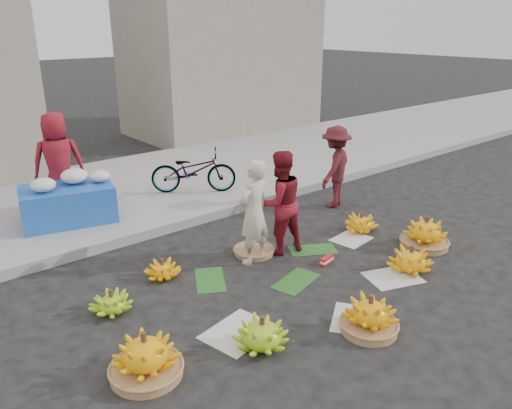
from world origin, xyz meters
TOP-DOWN VIEW (x-y plane):
  - ground at (0.00, 0.00)m, footprint 80.00×80.00m
  - curb at (0.00, 2.20)m, footprint 40.00×0.25m
  - sidewalk at (0.00, 4.30)m, footprint 40.00×4.00m
  - building_right at (4.50, 7.70)m, footprint 5.00×3.00m
  - newspaper_scatter at (0.00, -0.80)m, footprint 3.20×1.80m
  - banana_leaves at (-0.10, 0.20)m, footprint 2.00×1.00m
  - banana_bunch_0 at (-2.34, -0.60)m, footprint 0.65×0.65m
  - banana_bunch_1 at (-1.27, -0.94)m, footprint 0.66×0.66m
  - banana_bunch_2 at (-0.24, -1.43)m, footprint 0.59×0.59m
  - banana_bunch_3 at (1.23, -0.91)m, footprint 0.61×0.61m
  - banana_bunch_4 at (2.01, -0.62)m, footprint 0.66×0.66m
  - banana_bunch_5 at (1.74, 0.31)m, footprint 0.62×0.62m
  - banana_bunch_6 at (-2.14, 0.58)m, footprint 0.54×0.54m
  - banana_bunch_7 at (-1.32, 0.93)m, footprint 0.39×0.39m
  - basket_spare at (-0.00, 0.74)m, footprint 0.60×0.60m
  - incense_stack at (0.54, -0.11)m, footprint 0.24×0.12m
  - vendor_cream at (-0.16, 0.55)m, footprint 0.56×0.41m
  - vendor_red at (0.31, 0.58)m, footprint 0.78×0.65m
  - man_striped at (2.25, 1.34)m, footprint 1.03×0.83m
  - flower_table at (-1.61, 3.23)m, footprint 1.49×1.11m
  - grey_bucket at (-2.10, 3.17)m, footprint 0.32×0.32m
  - flower_vendor at (-1.51, 3.77)m, footprint 0.91×0.74m
  - bicycle at (0.62, 3.20)m, footprint 1.28×1.53m

SIDE VIEW (x-z plane):
  - ground at x=0.00m, z-range 0.00..0.00m
  - newspaper_scatter at x=0.00m, z-range 0.00..0.01m
  - banana_leaves at x=-0.10m, z-range 0.00..0.01m
  - basket_spare at x=0.00m, z-range 0.00..0.06m
  - incense_stack at x=0.54m, z-range 0.01..0.10m
  - sidewalk at x=0.00m, z-range 0.00..0.12m
  - curb at x=0.00m, z-range 0.00..0.15m
  - banana_bunch_7 at x=-1.32m, z-range -0.02..0.23m
  - banana_bunch_6 at x=-2.14m, z-range -0.02..0.25m
  - banana_bunch_5 at x=1.74m, z-range -0.02..0.28m
  - banana_bunch_3 at x=1.23m, z-range -0.02..0.32m
  - banana_bunch_1 at x=-1.27m, z-range -0.02..0.32m
  - banana_bunch_2 at x=-0.24m, z-range -0.03..0.38m
  - banana_bunch_0 at x=-2.34m, z-range -0.03..0.42m
  - banana_bunch_4 at x=2.01m, z-range -0.03..0.42m
  - grey_bucket at x=-2.10m, z-range 0.12..0.49m
  - flower_table at x=-1.61m, z-range 0.05..0.83m
  - bicycle at x=0.62m, z-range 0.12..0.91m
  - man_striped at x=2.25m, z-range 0.00..1.39m
  - vendor_cream at x=-0.16m, z-range 0.00..1.39m
  - vendor_red at x=0.31m, z-range 0.00..1.43m
  - flower_vendor at x=-1.51m, z-range 0.12..1.71m
  - building_right at x=4.50m, z-range 0.00..5.00m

